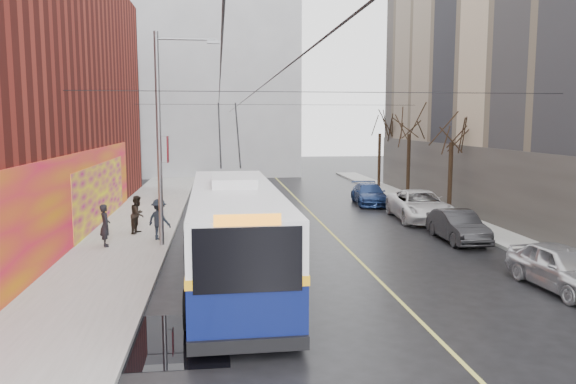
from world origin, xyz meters
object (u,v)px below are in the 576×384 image
Objects in this scene: pedestrian_b at (138,214)px; pedestrian_c at (159,219)px; parked_car_d at (369,194)px; tree_far at (380,124)px; parked_car_c at (420,205)px; following_car at (225,196)px; tree_near at (452,128)px; pedestrian_a at (105,225)px; streetlight_pole at (163,134)px; parked_car_a at (563,267)px; trolleybus at (235,231)px; tree_mid at (409,123)px; parked_car_b at (458,226)px.

pedestrian_b is 0.98× the size of pedestrian_c.
pedestrian_c is at bearing -136.32° from parked_car_d.
tree_far is 15.51m from parked_car_c.
following_car is (-10.48, 5.08, -0.00)m from parked_car_c.
pedestrian_a is at bearing -161.13° from tree_near.
tree_near is at bearing 25.13° from parked_car_c.
streetlight_pole is 15.74m from parked_car_a.
trolleybus reaches higher than pedestrian_a.
following_car is at bearing -13.53° from pedestrian_b.
parked_car_d is (-1.20, 18.80, -0.07)m from parked_car_a.
streetlight_pole is 11.40m from following_car.
parked_car_c is (-2.00, -14.76, -4.34)m from tree_far.
tree_near reaches higher than pedestrian_c.
pedestrian_a reaches higher than parked_car_a.
following_car is 2.65× the size of pedestrian_b.
following_car is at bearing -73.66° from pedestrian_c.
tree_mid is at bearing -108.00° from pedestrian_c.
tree_far is 0.50× the size of trolleybus.
tree_near reaches higher than parked_car_b.
tree_near is 13.85m from following_car.
pedestrian_c reaches higher than following_car.
pedestrian_b is at bearing -20.61° from pedestrian_c.
following_car is 2.63× the size of pedestrian_a.
tree_far is at bearing 90.00° from tree_mid.
streetlight_pole is 16.28m from tree_near.
pedestrian_a reaches higher than parked_car_b.
parked_car_a is at bearing -50.19° from following_car.
pedestrian_c is (-15.50, -11.93, -4.20)m from tree_mid.
pedestrian_a is 1.01× the size of pedestrian_b.
trolleybus reaches higher than following_car.
parked_car_a is 20.79m from following_car.
tree_near is at bearing 41.73° from trolleybus.
trolleybus is at bearing -152.33° from pedestrian_a.
pedestrian_a reaches higher than parked_car_c.
parked_car_b is at bearing -109.74° from tree_near.
tree_mid is at bearing 81.37° from parked_car_a.
parked_car_a is 16.06m from pedestrian_c.
streetlight_pole is 4.54m from pedestrian_a.
tree_mid is 13.52m from following_car.
following_car is 9.74m from pedestrian_c.
tree_near reaches higher than parked_car_a.
trolleybus is 9.18m from pedestrian_b.
trolleybus is at bearing -136.83° from pedestrian_b.
parked_car_c is 3.18× the size of pedestrian_c.
following_car is at bearing 158.58° from parked_car_c.
following_car is 11.55m from pedestrian_a.
parked_car_d is (-3.20, -8.82, -4.47)m from tree_far.
pedestrian_b reaches higher than parked_car_a.
parked_car_d is 18.25m from pedestrian_a.
tree_far is 1.40× the size of following_car.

